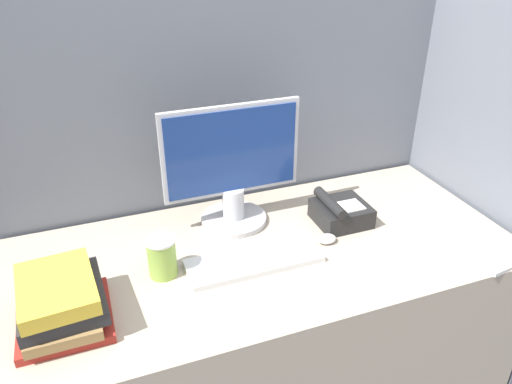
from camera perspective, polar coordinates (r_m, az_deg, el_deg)
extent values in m
cube|color=slate|center=(1.90, -3.32, 2.87)|extent=(2.03, 0.04, 1.67)
cube|color=slate|center=(2.03, 23.92, 1.99)|extent=(0.04, 0.80, 1.67)
cube|color=tan|center=(1.86, 1.08, -15.66)|extent=(1.63, 0.74, 0.72)
cylinder|color=#B7B7BC|center=(1.77, -2.56, -3.09)|extent=(0.23, 0.23, 0.02)
cylinder|color=#B7B7BC|center=(1.74, -2.60, -1.28)|extent=(0.08, 0.08, 0.11)
cube|color=#B7B7BC|center=(1.65, -2.82, 4.76)|extent=(0.47, 0.02, 0.31)
cube|color=navy|center=(1.64, -2.71, 4.64)|extent=(0.44, 0.01, 0.29)
cube|color=silver|center=(1.57, -0.21, -7.87)|extent=(0.42, 0.14, 0.02)
ellipsoid|color=silver|center=(1.67, 8.10, -5.32)|extent=(0.06, 0.05, 0.03)
cylinder|color=#8CB247|center=(1.52, -10.69, -7.42)|extent=(0.08, 0.08, 0.12)
cylinder|color=white|center=(1.48, -10.91, -5.45)|extent=(0.09, 0.09, 0.01)
cube|color=maroon|center=(1.46, -20.94, -13.31)|extent=(0.24, 0.25, 0.03)
cube|color=olive|center=(1.43, -21.26, -12.90)|extent=(0.19, 0.24, 0.03)
cube|color=#262628|center=(1.42, -21.32, -11.28)|extent=(0.22, 0.26, 0.04)
cube|color=gold|center=(1.39, -21.86, -10.18)|extent=(0.20, 0.26, 0.04)
cube|color=black|center=(1.78, 9.71, -2.40)|extent=(0.18, 0.17, 0.07)
cube|color=white|center=(1.76, 10.78, -1.56)|extent=(0.08, 0.08, 0.00)
cylinder|color=black|center=(1.73, 8.43, -1.20)|extent=(0.04, 0.18, 0.04)
cube|color=white|center=(1.80, 24.27, -5.41)|extent=(0.23, 0.30, 0.01)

